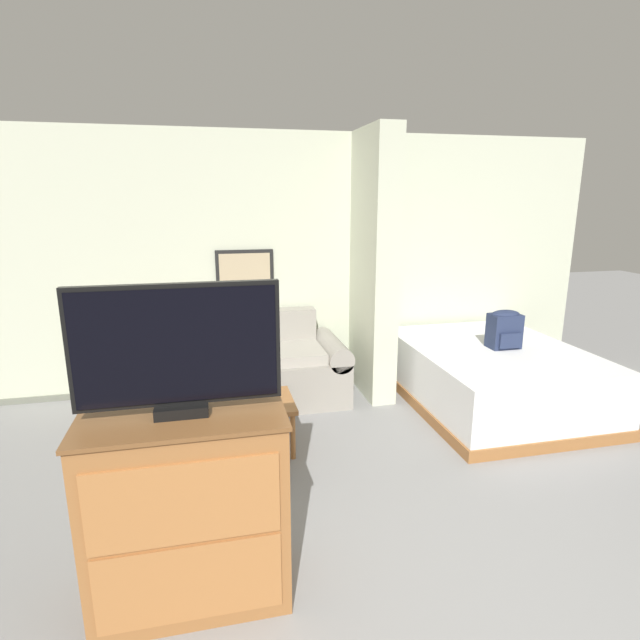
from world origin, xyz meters
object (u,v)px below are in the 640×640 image
at_px(tv_dresser, 189,507).
at_px(tv, 178,350).
at_px(bed, 492,375).
at_px(backpack, 505,328).
at_px(couch, 252,370).
at_px(coffee_table, 250,407).
at_px(table_lamp, 126,323).

bearing_deg(tv_dresser, tv, 90.00).
xyz_separation_m(bed, backpack, (0.07, -0.03, 0.47)).
bearing_deg(bed, tv_dresser, -146.60).
bearing_deg(couch, coffee_table, -95.76).
distance_m(couch, tv, 2.67).
height_order(coffee_table, table_lamp, table_lamp).
bearing_deg(tv, bed, 33.39).
distance_m(coffee_table, table_lamp, 1.46).
bearing_deg(bed, tv, -146.61).
bearing_deg(tv, backpack, 32.27).
bearing_deg(couch, backpack, -14.96).
relative_size(coffee_table, table_lamp, 1.61).
bearing_deg(tv, table_lamp, 103.76).
distance_m(table_lamp, tv_dresser, 2.47).
distance_m(couch, table_lamp, 1.23).
relative_size(coffee_table, backpack, 1.85).
bearing_deg(table_lamp, bed, -9.19).
bearing_deg(tv, couch, 77.82).
relative_size(table_lamp, tv_dresser, 0.42).
bearing_deg(table_lamp, couch, 2.49).
xyz_separation_m(couch, tv, (-0.52, -2.42, 0.98)).
distance_m(couch, coffee_table, 0.99).
xyz_separation_m(coffee_table, table_lamp, (-1.01, 0.94, 0.51)).
relative_size(tv, backpack, 2.54).
xyz_separation_m(table_lamp, bed, (3.36, -0.54, -0.57)).
relative_size(couch, coffee_table, 2.73).
bearing_deg(tv, coffee_table, 73.58).
height_order(couch, table_lamp, table_lamp).
xyz_separation_m(couch, backpack, (2.33, -0.62, 0.44)).
xyz_separation_m(coffee_table, bed, (2.36, 0.39, -0.07)).
height_order(table_lamp, backpack, table_lamp).
distance_m(tv_dresser, tv, 0.80).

